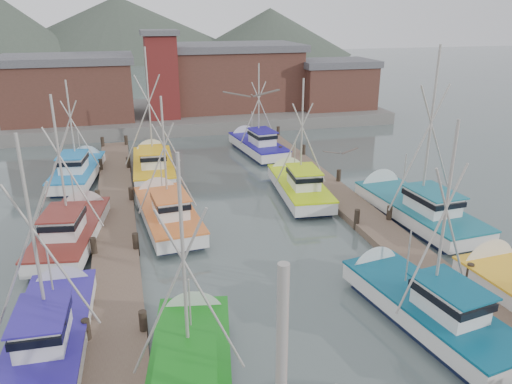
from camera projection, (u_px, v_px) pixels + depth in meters
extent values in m
plane|color=#4B5A59|center=(281.00, 290.00, 21.93)|extent=(260.00, 260.00, 0.00)
cube|color=brown|center=(116.00, 263.00, 23.79)|extent=(2.20, 46.00, 0.40)
cylinder|color=black|center=(87.00, 337.00, 18.02)|extent=(0.30, 0.30, 1.50)
cylinder|color=black|center=(94.00, 252.00, 24.37)|extent=(0.30, 0.30, 1.50)
cylinder|color=black|center=(98.00, 202.00, 30.71)|extent=(0.30, 0.30, 1.50)
cylinder|color=black|center=(101.00, 169.00, 37.06)|extent=(0.30, 0.30, 1.50)
cylinder|color=black|center=(103.00, 146.00, 43.41)|extent=(0.30, 0.30, 1.50)
cylinder|color=black|center=(144.00, 329.00, 18.51)|extent=(0.30, 0.30, 1.50)
cylinder|color=black|center=(136.00, 247.00, 24.85)|extent=(0.30, 0.30, 1.50)
cylinder|color=black|center=(132.00, 199.00, 31.20)|extent=(0.30, 0.30, 1.50)
cylinder|color=black|center=(129.00, 167.00, 37.55)|extent=(0.30, 0.30, 1.50)
cylinder|color=black|center=(126.00, 144.00, 43.90)|extent=(0.30, 0.30, 1.50)
cube|color=brown|center=(381.00, 232.00, 27.19)|extent=(2.20, 46.00, 0.40)
cylinder|color=black|center=(428.00, 285.00, 21.42)|extent=(0.30, 0.30, 1.50)
cylinder|color=black|center=(357.00, 222.00, 27.77)|extent=(0.30, 0.30, 1.50)
cylinder|color=black|center=(311.00, 183.00, 34.12)|extent=(0.30, 0.30, 1.50)
cylinder|color=black|center=(280.00, 155.00, 40.47)|extent=(0.30, 0.30, 1.50)
cylinder|color=black|center=(258.00, 136.00, 46.81)|extent=(0.30, 0.30, 1.50)
cylinder|color=black|center=(469.00, 279.00, 21.91)|extent=(0.30, 0.30, 1.50)
cylinder|color=black|center=(389.00, 219.00, 28.26)|extent=(0.30, 0.30, 1.50)
cylinder|color=black|center=(338.00, 180.00, 34.60)|extent=(0.30, 0.30, 1.50)
cylinder|color=black|center=(304.00, 154.00, 40.95)|extent=(0.30, 0.30, 1.50)
cylinder|color=black|center=(278.00, 134.00, 47.30)|extent=(0.30, 0.30, 1.50)
cube|color=slate|center=(180.00, 115.00, 55.28)|extent=(44.00, 16.00, 1.20)
cube|color=#572F26|center=(70.00, 91.00, 49.64)|extent=(12.00, 8.00, 5.50)
cube|color=slate|center=(66.00, 59.00, 48.57)|extent=(12.72, 8.48, 0.70)
cube|color=#572F26|center=(232.00, 79.00, 55.46)|extent=(14.00, 9.00, 6.20)
cube|color=slate|center=(231.00, 47.00, 54.27)|extent=(14.84, 9.54, 0.70)
cube|color=#572F26|center=(334.00, 87.00, 55.71)|extent=(8.00, 6.00, 4.50)
cube|color=slate|center=(335.00, 63.00, 54.81)|extent=(8.48, 6.36, 0.70)
cube|color=maroon|center=(162.00, 78.00, 49.58)|extent=(3.00, 3.00, 8.00)
cube|color=slate|center=(159.00, 33.00, 48.12)|extent=(3.60, 3.60, 0.50)
cone|color=#444F42|center=(122.00, 54.00, 138.60)|extent=(140.00, 140.00, 30.00)
cone|color=#444F42|center=(270.00, 54.00, 139.26)|extent=(90.00, 90.00, 24.00)
cube|color=white|center=(190.00, 375.00, 15.78)|extent=(3.86, 8.04, 0.80)
cube|color=#147D17|center=(190.00, 366.00, 15.65)|extent=(3.95, 8.13, 0.10)
cone|color=white|center=(195.00, 311.00, 19.44)|extent=(2.57, 1.52, 2.41)
cube|color=white|center=(187.00, 371.00, 14.59)|extent=(1.95, 2.56, 1.10)
cube|color=black|center=(187.00, 364.00, 14.51)|extent=(2.09, 2.80, 0.28)
cube|color=#147D17|center=(186.00, 354.00, 14.38)|extent=(2.22, 2.97, 0.07)
cylinder|color=#A7A199|center=(184.00, 269.00, 14.30)|extent=(0.13, 0.13, 6.97)
cylinder|color=#A7A199|center=(168.00, 295.00, 14.54)|extent=(2.46, 0.53, 5.44)
cylinder|color=#A7A199|center=(202.00, 293.00, 14.62)|extent=(2.46, 0.53, 5.44)
cylinder|color=#A7A199|center=(190.00, 308.00, 16.53)|extent=(0.07, 0.07, 2.15)
cube|color=#101937|center=(427.00, 323.00, 19.51)|extent=(3.35, 7.30, 0.70)
cube|color=white|center=(429.00, 309.00, 19.29)|extent=(3.81, 8.29, 0.80)
cube|color=#08516D|center=(430.00, 300.00, 19.16)|extent=(3.90, 8.38, 0.10)
cone|color=white|center=(367.00, 267.00, 22.76)|extent=(2.64, 1.47, 2.50)
cube|color=white|center=(450.00, 300.00, 18.14)|extent=(1.96, 2.62, 1.10)
cube|color=black|center=(451.00, 295.00, 18.06)|extent=(2.10, 2.87, 0.28)
cube|color=#08516D|center=(452.00, 286.00, 17.93)|extent=(2.23, 3.04, 0.07)
cylinder|color=#A7A199|center=(445.00, 217.00, 17.80)|extent=(0.13, 0.13, 7.06)
cylinder|color=#A7A199|center=(431.00, 240.00, 17.89)|extent=(2.50, 0.47, 5.52)
cylinder|color=#A7A199|center=(453.00, 235.00, 18.28)|extent=(2.50, 0.47, 5.52)
cylinder|color=#A7A199|center=(408.00, 256.00, 19.97)|extent=(0.07, 0.07, 2.23)
cube|color=#101937|center=(53.00, 350.00, 17.96)|extent=(2.48, 6.80, 0.70)
cube|color=white|center=(51.00, 335.00, 17.74)|extent=(2.82, 7.73, 0.80)
cube|color=#2D1E9B|center=(49.00, 326.00, 17.61)|extent=(2.90, 7.81, 0.10)
cone|color=white|center=(66.00, 285.00, 21.29)|extent=(2.43, 1.21, 2.38)
cube|color=white|center=(42.00, 328.00, 16.57)|extent=(1.64, 2.35, 1.10)
cube|color=black|center=(41.00, 322.00, 16.49)|extent=(1.75, 2.59, 0.28)
cube|color=#2D1E9B|center=(40.00, 312.00, 16.37)|extent=(1.85, 2.74, 0.07)
cylinder|color=#A7A199|center=(33.00, 238.00, 16.26)|extent=(0.12, 0.12, 6.99)
cylinder|color=#A7A199|center=(20.00, 262.00, 16.44)|extent=(2.50, 0.20, 5.46)
cylinder|color=#A7A199|center=(54.00, 259.00, 16.65)|extent=(2.50, 0.20, 5.46)
cylinder|color=#A7A199|center=(51.00, 277.00, 18.45)|extent=(0.07, 0.07, 2.29)
cone|color=white|center=(479.00, 263.00, 23.12)|extent=(2.97, 1.31, 2.89)
cube|color=#101937|center=(169.00, 225.00, 28.40)|extent=(2.95, 7.33, 0.70)
cube|color=white|center=(168.00, 214.00, 28.18)|extent=(3.35, 8.33, 0.80)
cube|color=orange|center=(168.00, 208.00, 28.05)|extent=(3.43, 8.41, 0.10)
cone|color=white|center=(156.00, 193.00, 31.81)|extent=(2.63, 1.32, 2.54)
cube|color=white|center=(170.00, 205.00, 26.99)|extent=(1.85, 2.57, 1.10)
cube|color=black|center=(170.00, 201.00, 26.91)|extent=(1.97, 2.82, 0.28)
cube|color=orange|center=(170.00, 195.00, 26.79)|extent=(2.09, 3.00, 0.07)
cylinder|color=#A7A199|center=(165.00, 155.00, 26.82)|extent=(0.12, 0.12, 6.29)
cylinder|color=#A7A199|center=(156.00, 169.00, 26.90)|extent=(2.25, 0.28, 4.92)
cylinder|color=#A7A199|center=(175.00, 167.00, 27.24)|extent=(2.25, 0.28, 4.92)
cylinder|color=#A7A199|center=(162.00, 180.00, 28.92)|extent=(0.07, 0.07, 2.27)
cube|color=#101937|center=(299.00, 197.00, 32.68)|extent=(2.87, 7.14, 0.70)
cube|color=white|center=(299.00, 187.00, 32.45)|extent=(3.26, 8.11, 0.80)
cube|color=#C3EE0C|center=(300.00, 182.00, 32.32)|extent=(3.34, 8.20, 0.10)
cone|color=white|center=(286.00, 171.00, 36.16)|extent=(2.56, 1.31, 2.47)
cube|color=white|center=(304.00, 178.00, 31.25)|extent=(1.80, 2.51, 1.10)
cube|color=black|center=(304.00, 175.00, 31.17)|extent=(1.92, 2.75, 0.28)
cube|color=#C3EE0C|center=(304.00, 169.00, 31.04)|extent=(2.04, 2.92, 0.07)
cylinder|color=#A7A199|center=(302.00, 132.00, 31.03)|extent=(0.12, 0.12, 6.62)
cylinder|color=#A7A199|center=(294.00, 145.00, 31.22)|extent=(2.36, 0.29, 5.17)
cylinder|color=#A7A199|center=(309.00, 144.00, 31.38)|extent=(2.36, 0.29, 5.17)
cylinder|color=#A7A199|center=(295.00, 158.00, 33.22)|extent=(0.07, 0.07, 2.21)
cube|color=#101937|center=(72.00, 244.00, 26.12)|extent=(3.40, 7.34, 0.70)
cube|color=white|center=(71.00, 232.00, 25.89)|extent=(3.86, 8.34, 0.80)
cube|color=maroon|center=(70.00, 226.00, 25.76)|extent=(3.95, 8.43, 0.10)
cone|color=white|center=(88.00, 207.00, 29.69)|extent=(2.65, 1.49, 2.50)
cube|color=white|center=(64.00, 223.00, 24.67)|extent=(1.98, 2.64, 1.10)
cube|color=black|center=(63.00, 219.00, 24.59)|extent=(2.12, 2.89, 0.28)
cube|color=maroon|center=(62.00, 212.00, 24.46)|extent=(2.25, 3.06, 0.07)
cylinder|color=#A7A199|center=(60.00, 164.00, 24.44)|extent=(0.14, 0.14, 6.77)
cylinder|color=#A7A199|center=(51.00, 179.00, 24.66)|extent=(2.40, 0.48, 5.29)
cylinder|color=#A7A199|center=(74.00, 179.00, 24.77)|extent=(2.40, 0.48, 5.29)
cylinder|color=#A7A199|center=(74.00, 194.00, 26.69)|extent=(0.08, 0.08, 2.41)
cube|color=#101937|center=(417.00, 221.00, 28.99)|extent=(3.21, 8.21, 0.70)
cube|color=white|center=(418.00, 210.00, 28.77)|extent=(3.65, 9.33, 0.80)
cube|color=#146677|center=(419.00, 204.00, 28.64)|extent=(3.75, 9.42, 0.10)
cone|color=white|center=(375.00, 188.00, 32.87)|extent=(2.96, 1.30, 2.89)
cube|color=white|center=(432.00, 201.00, 27.47)|extent=(2.06, 2.87, 1.10)
cube|color=black|center=(433.00, 197.00, 27.39)|extent=(2.19, 3.15, 0.28)
cube|color=#146677|center=(434.00, 191.00, 27.27)|extent=(2.33, 3.34, 0.07)
cylinder|color=#A7A199|center=(430.00, 129.00, 26.95)|extent=(0.14, 0.14, 8.83)
cylinder|color=#A7A199|center=(419.00, 149.00, 27.12)|extent=(3.14, 0.32, 6.89)
cylinder|color=#A7A199|center=(437.00, 147.00, 27.49)|extent=(3.14, 0.32, 6.89)
cylinder|color=#A7A199|center=(404.00, 175.00, 29.68)|extent=(0.08, 0.08, 2.67)
cube|color=#101937|center=(154.00, 175.00, 37.02)|extent=(2.69, 7.51, 0.70)
cube|color=white|center=(154.00, 166.00, 36.80)|extent=(3.06, 8.53, 0.80)
cube|color=yellow|center=(153.00, 161.00, 36.66)|extent=(3.15, 8.62, 0.10)
cone|color=white|center=(152.00, 153.00, 40.71)|extent=(2.68, 1.20, 2.64)
cube|color=white|center=(153.00, 158.00, 35.54)|extent=(1.80, 2.59, 1.10)
cube|color=black|center=(153.00, 155.00, 35.46)|extent=(1.92, 2.85, 0.28)
cube|color=yellow|center=(152.00, 150.00, 35.34)|extent=(2.03, 3.02, 0.07)
cylinder|color=#A7A199|center=(149.00, 107.00, 35.10)|extent=(0.12, 0.12, 8.13)
cylinder|color=#A7A199|center=(142.00, 120.00, 35.32)|extent=(2.89, 0.20, 6.35)
cylinder|color=#A7A199|center=(158.00, 120.00, 35.55)|extent=(2.89, 0.20, 6.35)
cylinder|color=#A7A199|center=(151.00, 140.00, 37.63)|extent=(0.07, 0.07, 2.35)
cube|color=#101937|center=(258.00, 153.00, 42.56)|extent=(3.03, 7.10, 0.70)
cube|color=white|center=(258.00, 146.00, 42.33)|extent=(3.44, 8.07, 0.80)
cube|color=#1B128C|center=(258.00, 141.00, 42.20)|extent=(3.53, 8.16, 0.10)
cone|color=white|center=(242.00, 137.00, 45.80)|extent=(2.56, 1.38, 2.45)
cube|color=white|center=(262.00, 137.00, 41.19)|extent=(1.84, 2.52, 1.10)
cube|color=black|center=(262.00, 135.00, 41.11)|extent=(1.97, 2.76, 0.28)
cube|color=#1B128C|center=(262.00, 130.00, 40.98)|extent=(2.09, 2.93, 0.07)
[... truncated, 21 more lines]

